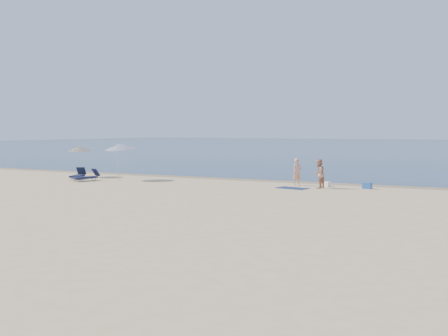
% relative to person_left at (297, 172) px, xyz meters
% --- Properties ---
extents(ground, '(160.00, 160.00, 0.00)m').
position_rel_person_left_xyz_m(ground, '(-3.92, -17.22, -0.82)').
color(ground, '#D3B88C').
rests_on(ground, ground).
extents(sea, '(240.00, 160.00, 0.01)m').
position_rel_person_left_xyz_m(sea, '(-3.92, 82.78, -0.82)').
color(sea, '#0C274A').
rests_on(sea, ground).
extents(wet_sand_strip, '(240.00, 1.60, 0.00)m').
position_rel_person_left_xyz_m(wet_sand_strip, '(-3.92, 2.18, -0.82)').
color(wet_sand_strip, '#847254').
rests_on(wet_sand_strip, ground).
extents(person_left, '(0.67, 0.72, 1.64)m').
position_rel_person_left_xyz_m(person_left, '(0.00, 0.00, 0.00)').
color(person_left, '#E39D7F').
rests_on(person_left, ground).
extents(person_right, '(0.78, 0.92, 1.67)m').
position_rel_person_left_xyz_m(person_right, '(1.61, -0.81, 0.02)').
color(person_right, tan).
rests_on(person_right, ground).
extents(beach_towel, '(1.91, 1.31, 0.03)m').
position_rel_person_left_xyz_m(beach_towel, '(0.28, -1.60, -0.81)').
color(beach_towel, '#0F204D').
rests_on(beach_towel, ground).
extents(white_bag, '(0.43, 0.40, 0.30)m').
position_rel_person_left_xyz_m(white_bag, '(1.75, 0.29, -0.67)').
color(white_bag, white).
rests_on(white_bag, ground).
extents(blue_cooler, '(0.53, 0.41, 0.35)m').
position_rel_person_left_xyz_m(blue_cooler, '(4.14, 0.21, -0.65)').
color(blue_cooler, blue).
rests_on(blue_cooler, ground).
extents(umbrella_near, '(2.25, 2.28, 2.60)m').
position_rel_person_left_xyz_m(umbrella_near, '(-11.77, -1.90, 1.43)').
color(umbrella_near, silver).
rests_on(umbrella_near, ground).
extents(umbrella_far, '(1.70, 1.71, 2.26)m').
position_rel_person_left_xyz_m(umbrella_far, '(-15.88, -1.22, 1.18)').
color(umbrella_far, silver).
rests_on(umbrella_far, ground).
extents(lounger_left, '(1.24, 1.89, 0.80)m').
position_rel_person_left_xyz_m(lounger_left, '(-14.68, -2.79, -0.53)').
color(lounger_left, '#131B35').
rests_on(lounger_left, ground).
extents(lounger_right, '(1.18, 1.91, 0.80)m').
position_rel_person_left_xyz_m(lounger_right, '(-13.28, -3.50, -0.53)').
color(lounger_right, '#161B3C').
rests_on(lounger_right, ground).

